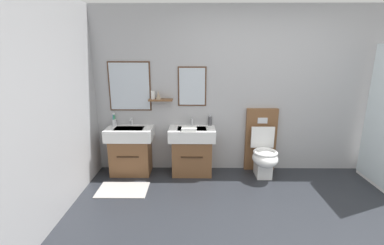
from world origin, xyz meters
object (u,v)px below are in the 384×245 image
(vanity_sink_left, at_px, (131,149))
(toothbrush_cup, at_px, (114,122))
(soap_dispenser, at_px, (210,121))
(vanity_sink_right, at_px, (192,149))
(folded_hand_towel, at_px, (189,129))
(toilet, at_px, (263,151))

(vanity_sink_left, bearing_deg, toothbrush_cup, 152.45)
(soap_dispenser, bearing_deg, toothbrush_cup, -179.63)
(vanity_sink_right, distance_m, folded_hand_towel, 0.39)
(vanity_sink_right, xyz_separation_m, folded_hand_towel, (-0.04, -0.12, 0.36))
(toilet, xyz_separation_m, soap_dispenser, (-0.80, 0.17, 0.43))
(vanity_sink_left, bearing_deg, folded_hand_towel, -7.43)
(toilet, distance_m, toothbrush_cup, 2.33)
(vanity_sink_right, xyz_separation_m, soap_dispenser, (0.28, 0.15, 0.42))
(toilet, bearing_deg, folded_hand_towel, -175.10)
(soap_dispenser, distance_m, folded_hand_towel, 0.42)
(vanity_sink_right, bearing_deg, toothbrush_cup, 173.43)
(soap_dispenser, bearing_deg, toilet, -12.02)
(vanity_sink_left, relative_size, soap_dispenser, 4.16)
(vanity_sink_left, relative_size, folded_hand_towel, 3.32)
(vanity_sink_left, distance_m, toilet, 2.02)
(toilet, height_order, folded_hand_towel, toilet)
(toilet, xyz_separation_m, toothbrush_cup, (-2.29, 0.16, 0.41))
(vanity_sink_left, bearing_deg, toilet, -0.62)
(soap_dispenser, xyz_separation_m, folded_hand_towel, (-0.32, -0.27, -0.05))
(toothbrush_cup, xyz_separation_m, soap_dispenser, (1.49, 0.01, 0.01))
(vanity_sink_left, relative_size, toothbrush_cup, 3.60)
(vanity_sink_left, height_order, toilet, toilet)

